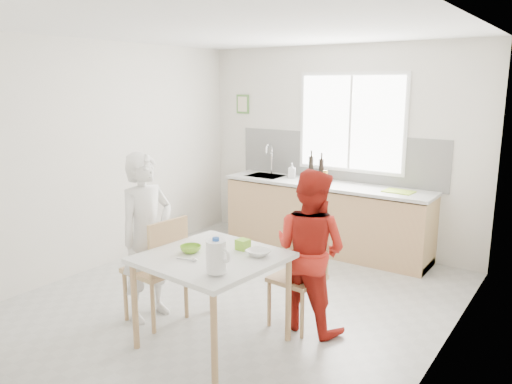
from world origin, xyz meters
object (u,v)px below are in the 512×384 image
wine_bottle_a (311,168)px  wine_bottle_b (321,170)px  dining_table (212,265)px  person_red (310,250)px  bowl_green (191,249)px  chair_left (160,265)px  chair_far (302,271)px  bowl_white (259,253)px  person_white (147,237)px  milk_jug (217,256)px

wine_bottle_a → wine_bottle_b: (0.17, -0.03, -0.01)m
dining_table → person_red: 0.91m
dining_table → bowl_green: 0.23m
chair_left → bowl_green: bearing=84.0°
chair_left → wine_bottle_b: (0.19, 2.84, 0.51)m
chair_far → person_red: 0.26m
wine_bottle_a → bowl_green: bearing=-81.4°
bowl_white → wine_bottle_a: bearing=109.7°
chair_left → bowl_green: 0.55m
person_white → wine_bottle_b: size_ratio=5.31×
chair_left → bowl_white: size_ratio=5.12×
bowl_green → bowl_white: bowl_green is taller
dining_table → person_red: person_red is taller
dining_table → milk_jug: size_ratio=4.19×
person_red → bowl_green: person_red is taller
person_red → bowl_white: bearing=73.5°
bowl_white → chair_far: bearing=80.3°
bowl_green → bowl_white: bearing=26.2°
person_white → person_red: 1.52m
person_red → wine_bottle_b: person_red is taller
person_white → wine_bottle_a: person_white is taller
bowl_white → wine_bottle_a: (-0.97, 2.70, 0.25)m
wine_bottle_a → bowl_white: bearing=-70.3°
bowl_white → milk_jug: bearing=-92.1°
dining_table → chair_left: (-0.67, 0.06, -0.16)m
dining_table → chair_left: chair_left is taller
bowl_green → milk_jug: 0.58m
wine_bottle_b → person_white: bearing=-97.3°
person_white → chair_far: bearing=-55.5°
wine_bottle_b → bowl_white: bearing=-73.4°
chair_far → wine_bottle_b: (-0.89, 2.11, 0.56)m
chair_far → person_white: person_white is taller
chair_far → bowl_green: size_ratio=5.11×
milk_jug → wine_bottle_b: wine_bottle_b is taller
wine_bottle_b → chair_left: bearing=-93.9°
wine_bottle_b → bowl_green: bearing=-84.6°
chair_far → bowl_white: 0.66m
chair_far → milk_jug: size_ratio=3.43×
milk_jug → wine_bottle_b: (-0.78, 3.20, 0.12)m
wine_bottle_a → dining_table: bearing=-77.5°
person_white → wine_bottle_b: bearing=-2.6°
dining_table → person_white: person_white is taller
dining_table → wine_bottle_b: wine_bottle_b is taller
dining_table → wine_bottle_b: (-0.48, 2.90, 0.35)m
chair_far → bowl_white: (-0.10, -0.56, 0.32)m
wine_bottle_a → chair_left: bearing=-90.4°
bowl_green → wine_bottle_b: (-0.28, 2.93, 0.24)m
person_red → bowl_green: 1.07m
chair_far → person_red: size_ratio=0.62×
chair_far → milk_jug: (-0.12, -1.09, 0.44)m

